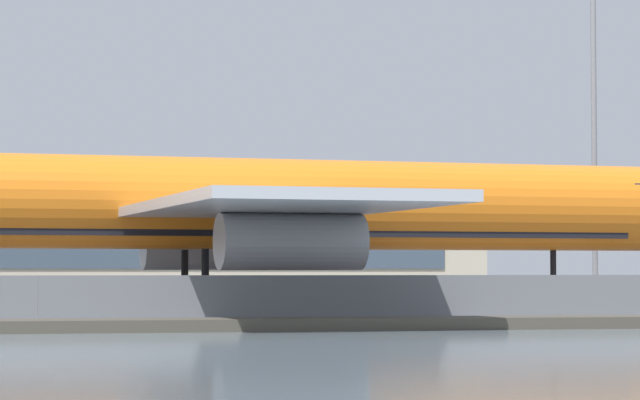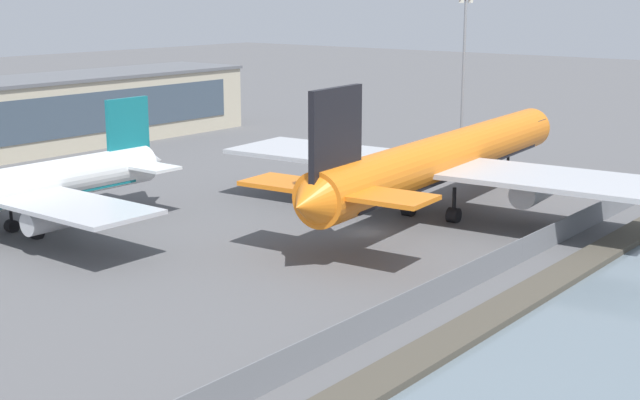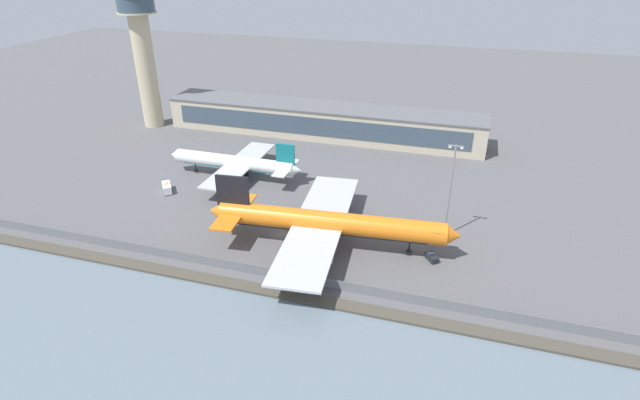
# 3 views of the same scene
# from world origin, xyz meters

# --- Properties ---
(ground_plane) EXTENTS (500.00, 500.00, 0.00)m
(ground_plane) POSITION_xyz_m (0.00, 0.00, 0.00)
(ground_plane) COLOR #565659
(shoreline_seawall) EXTENTS (320.00, 3.00, 0.50)m
(shoreline_seawall) POSITION_xyz_m (0.00, -20.50, 0.25)
(shoreline_seawall) COLOR #474238
(shoreline_seawall) RESTS_ON ground
(perimeter_fence) EXTENTS (280.00, 0.10, 2.23)m
(perimeter_fence) POSITION_xyz_m (0.00, -16.00, 1.11)
(perimeter_fence) COLOR slate
(perimeter_fence) RESTS_ON ground
(cargo_jet_orange) EXTENTS (55.44, 48.21, 15.11)m
(cargo_jet_orange) POSITION_xyz_m (11.01, -1.50, 5.76)
(cargo_jet_orange) COLOR orange
(cargo_jet_orange) RESTS_ON ground
(passenger_jet_white_teal) EXTENTS (40.10, 34.02, 12.05)m
(passenger_jet_white_teal) POSITION_xyz_m (-23.24, 25.34, 4.60)
(passenger_jet_white_teal) COLOR white
(passenger_jet_white_teal) RESTS_ON ground
(baggage_tug) EXTENTS (3.20, 3.52, 1.80)m
(baggage_tug) POSITION_xyz_m (34.02, -0.51, 0.81)
(baggage_tug) COLOR #1E2328
(baggage_tug) RESTS_ON ground
(ops_van) EXTENTS (4.81, 5.41, 2.48)m
(ops_van) POSITION_xyz_m (-37.37, 11.84, 1.28)
(ops_van) COLOR white
(ops_van) RESTS_ON ground
(control_tower) EXTENTS (13.47, 13.47, 47.45)m
(control_tower) POSITION_xyz_m (-72.11, 58.77, 27.29)
(control_tower) COLOR #C6B793
(control_tower) RESTS_ON ground
(terminal_building) EXTENTS (109.25, 15.16, 10.54)m
(terminal_building) POSITION_xyz_m (-10.03, 66.16, 5.28)
(terminal_building) COLOR #BCB299
(terminal_building) RESTS_ON ground
(apron_light_mast_apron_west) EXTENTS (3.20, 0.40, 22.17)m
(apron_light_mast_apron_west) POSITION_xyz_m (35.81, 10.47, 12.38)
(apron_light_mast_apron_west) COLOR gray
(apron_light_mast_apron_west) RESTS_ON ground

